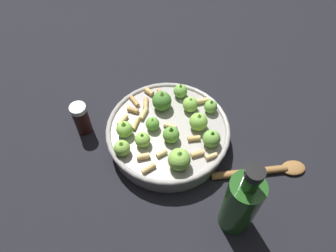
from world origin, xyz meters
name	(u,v)px	position (x,y,z in m)	size (l,w,h in m)	color
ground_plane	(168,141)	(0.00, 0.00, 0.00)	(2.40, 2.40, 0.00)	black
cooking_pan	(168,132)	(0.00, 0.00, 0.03)	(0.27, 0.27, 0.10)	#9E9993
pepper_shaker	(81,119)	(0.14, -0.14, 0.04)	(0.04, 0.04, 0.08)	#33140F
olive_oil_bottle	(241,203)	(0.01, 0.23, 0.08)	(0.06, 0.06, 0.20)	#1E4C19
wooden_spoon	(265,171)	(-0.12, 0.19, 0.01)	(0.19, 0.13, 0.02)	olive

